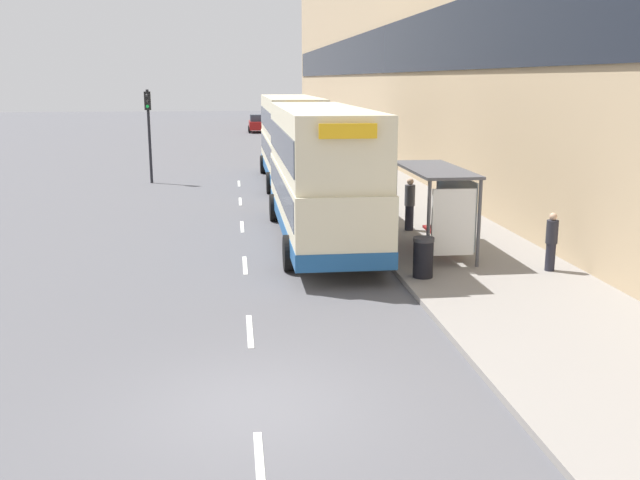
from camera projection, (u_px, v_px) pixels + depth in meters
name	position (u px, v px, depth m)	size (l,w,h in m)	color
ground_plane	(256.00, 407.00, 11.44)	(220.00, 220.00, 0.00)	#515156
pavement	(331.00, 154.00, 49.47)	(5.00, 93.00, 0.14)	gray
terrace_facade	(390.00, 41.00, 48.27)	(3.10, 93.00, 15.33)	tan
lane_mark_0	(260.00, 468.00, 9.65)	(0.12, 2.00, 0.01)	silver
lane_mark_1	(250.00, 331.00, 14.91)	(0.12, 2.00, 0.01)	silver
lane_mark_2	(245.00, 265.00, 20.17)	(0.12, 2.00, 0.01)	silver
lane_mark_3	(242.00, 227.00, 25.43)	(0.12, 2.00, 0.01)	silver
lane_mark_4	(240.00, 201.00, 30.70)	(0.12, 2.00, 0.01)	silver
lane_mark_5	(239.00, 184.00, 35.96)	(0.12, 2.00, 0.01)	silver
bus_shelter	(443.00, 195.00, 20.66)	(1.60, 4.20, 2.48)	#4C4C51
double_decker_bus_near	(320.00, 172.00, 22.59)	(2.85, 11.08, 4.30)	beige
double_decker_bus_ahead	(291.00, 137.00, 35.90)	(2.85, 11.35, 4.30)	beige
car_0	(258.00, 123.00, 70.60)	(1.92, 3.85, 1.76)	maroon
pedestrian_at_shelter	(410.00, 204.00, 24.03)	(0.35, 0.35, 1.78)	#23232D
pedestrian_1	(551.00, 241.00, 18.93)	(0.31, 0.31, 1.58)	#23232D
litter_bin	(423.00, 257.00, 18.36)	(0.55, 0.55, 1.05)	black
traffic_light_far_kerb	(149.00, 120.00, 35.50)	(0.30, 0.32, 4.66)	black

